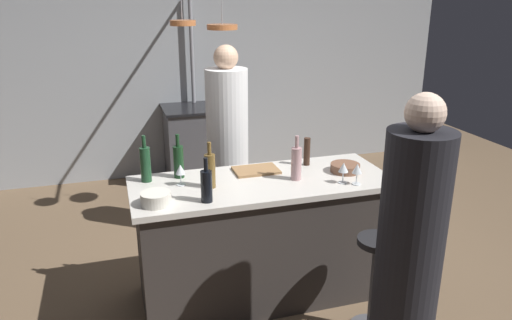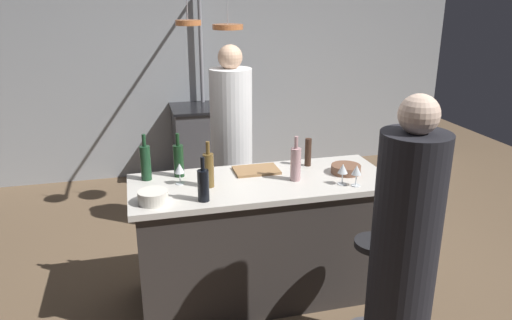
# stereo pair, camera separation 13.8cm
# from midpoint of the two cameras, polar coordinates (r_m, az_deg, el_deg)

# --- Properties ---
(ground_plane) EXTENTS (9.00, 9.00, 0.00)m
(ground_plane) POSITION_cam_midpoint_polar(r_m,az_deg,el_deg) (3.80, -0.40, -15.15)
(ground_plane) COLOR brown
(back_wall) EXTENTS (6.40, 0.16, 2.60)m
(back_wall) POSITION_cam_midpoint_polar(r_m,az_deg,el_deg) (5.99, -8.32, 10.77)
(back_wall) COLOR #9EA3A8
(back_wall) RESTS_ON ground_plane
(kitchen_island) EXTENTS (1.80, 0.72, 0.90)m
(kitchen_island) POSITION_cam_midpoint_polar(r_m,az_deg,el_deg) (3.57, -0.41, -9.11)
(kitchen_island) COLOR #332D2B
(kitchen_island) RESTS_ON ground_plane
(stove_range) EXTENTS (0.80, 0.64, 0.89)m
(stove_range) POSITION_cam_midpoint_polar(r_m,az_deg,el_deg) (5.79, -7.30, 1.87)
(stove_range) COLOR #47474C
(stove_range) RESTS_ON ground_plane
(chef) EXTENTS (0.36, 0.36, 1.72)m
(chef) POSITION_cam_midpoint_polar(r_m,az_deg,el_deg) (4.34, -4.17, 1.02)
(chef) COLOR white
(chef) RESTS_ON ground_plane
(bar_stool_right) EXTENTS (0.28, 0.28, 0.68)m
(bar_stool_right) POSITION_cam_midpoint_polar(r_m,az_deg,el_deg) (3.31, 12.44, -13.59)
(bar_stool_right) COLOR #4C4C51
(bar_stool_right) RESTS_ON ground_plane
(guest_right) EXTENTS (0.35, 0.35, 1.67)m
(guest_right) POSITION_cam_midpoint_polar(r_m,az_deg,el_deg) (2.79, 15.99, -10.83)
(guest_right) COLOR black
(guest_right) RESTS_ON ground_plane
(overhead_pot_rack) EXTENTS (0.60, 1.53, 2.17)m
(overhead_pot_rack) POSITION_cam_midpoint_polar(r_m,az_deg,el_deg) (5.04, -7.29, 13.06)
(overhead_pot_rack) COLOR gray
(overhead_pot_rack) RESTS_ON ground_plane
(cutting_board) EXTENTS (0.32, 0.22, 0.02)m
(cutting_board) POSITION_cam_midpoint_polar(r_m,az_deg,el_deg) (3.55, -1.10, -1.20)
(cutting_board) COLOR #997047
(cutting_board) RESTS_ON kitchen_island
(pepper_mill) EXTENTS (0.05, 0.05, 0.21)m
(pepper_mill) POSITION_cam_midpoint_polar(r_m,az_deg,el_deg) (3.66, 4.87, 0.98)
(pepper_mill) COLOR #382319
(pepper_mill) RESTS_ON kitchen_island
(wine_bottle_rose) EXTENTS (0.07, 0.07, 0.31)m
(wine_bottle_rose) POSITION_cam_midpoint_polar(r_m,az_deg,el_deg) (3.36, 3.55, -0.34)
(wine_bottle_rose) COLOR #B78C8E
(wine_bottle_rose) RESTS_ON kitchen_island
(wine_bottle_dark) EXTENTS (0.07, 0.07, 0.29)m
(wine_bottle_dark) POSITION_cam_midpoint_polar(r_m,az_deg,el_deg) (3.03, -7.08, -2.95)
(wine_bottle_dark) COLOR black
(wine_bottle_dark) RESTS_ON kitchen_island
(wine_bottle_amber) EXTENTS (0.07, 0.07, 0.31)m
(wine_bottle_amber) POSITION_cam_midpoint_polar(r_m,az_deg,el_deg) (3.24, -6.59, -1.18)
(wine_bottle_amber) COLOR brown
(wine_bottle_amber) RESTS_ON kitchen_island
(wine_bottle_green) EXTENTS (0.07, 0.07, 0.33)m
(wine_bottle_green) POSITION_cam_midpoint_polar(r_m,az_deg,el_deg) (3.42, -13.87, -0.42)
(wine_bottle_green) COLOR #193D23
(wine_bottle_green) RESTS_ON kitchen_island
(wine_bottle_red) EXTENTS (0.07, 0.07, 0.31)m
(wine_bottle_red) POSITION_cam_midpoint_polar(r_m,az_deg,el_deg) (3.45, -10.13, -0.11)
(wine_bottle_red) COLOR #143319
(wine_bottle_red) RESTS_ON kitchen_island
(wine_glass_near_left_guest) EXTENTS (0.07, 0.07, 0.15)m
(wine_glass_near_left_guest) POSITION_cam_midpoint_polar(r_m,az_deg,el_deg) (3.34, 8.98, -0.98)
(wine_glass_near_left_guest) COLOR silver
(wine_glass_near_left_guest) RESTS_ON kitchen_island
(wine_glass_near_right_guest) EXTENTS (0.07, 0.07, 0.15)m
(wine_glass_near_right_guest) POSITION_cam_midpoint_polar(r_m,az_deg,el_deg) (3.31, -9.96, -1.21)
(wine_glass_near_right_guest) COLOR silver
(wine_glass_near_right_guest) RESTS_ON kitchen_island
(wine_glass_by_chef) EXTENTS (0.07, 0.07, 0.15)m
(wine_glass_by_chef) POSITION_cam_midpoint_polar(r_m,az_deg,el_deg) (3.33, 10.54, -1.11)
(wine_glass_by_chef) COLOR silver
(wine_glass_by_chef) RESTS_ON kitchen_island
(mixing_bowl_wooden) EXTENTS (0.21, 0.21, 0.06)m
(mixing_bowl_wooden) POSITION_cam_midpoint_polar(r_m,az_deg,el_deg) (3.58, 9.25, -0.90)
(mixing_bowl_wooden) COLOR brown
(mixing_bowl_wooden) RESTS_ON kitchen_island
(mixing_bowl_ceramic) EXTENTS (0.19, 0.19, 0.08)m
(mixing_bowl_ceramic) POSITION_cam_midpoint_polar(r_m,az_deg,el_deg) (3.06, -12.83, -4.41)
(mixing_bowl_ceramic) COLOR silver
(mixing_bowl_ceramic) RESTS_ON kitchen_island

